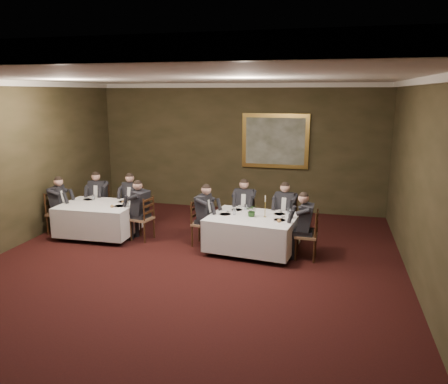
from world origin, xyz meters
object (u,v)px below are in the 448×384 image
at_px(chair_main_backleft, 244,224).
at_px(chair_main_backright, 285,229).
at_px(chair_sec_backleft, 100,213).
at_px(diner_sec_backleft, 99,204).
at_px(candlestick, 265,209).
at_px(diner_main_backright, 285,219).
at_px(diner_main_endright, 306,234).
at_px(diner_sec_endright, 142,218).
at_px(chair_sec_endright, 143,227).
at_px(diner_main_endleft, 203,222).
at_px(chair_main_endright, 306,245).
at_px(diner_sec_endleft, 58,212).
at_px(chair_sec_backright, 134,215).
at_px(centerpiece, 252,210).
at_px(table_second, 99,217).
at_px(table_main, 252,231).
at_px(painting, 275,141).
at_px(chair_main_endleft, 203,232).
at_px(chair_sec_endleft, 58,221).
at_px(diner_main_backleft, 244,215).
at_px(diner_sec_backright, 133,206).

distance_m(chair_main_backleft, chair_main_backright, 0.96).
relative_size(chair_sec_backleft, diner_sec_backleft, 0.74).
relative_size(chair_main_backleft, candlestick, 2.14).
bearing_deg(diner_main_backright, chair_main_backright, -90.00).
bearing_deg(diner_main_endright, diner_sec_endright, 86.88).
height_order(chair_main_backleft, chair_sec_endright, same).
distance_m(diner_main_endleft, chair_main_endright, 2.25).
bearing_deg(chair_sec_backleft, diner_sec_endleft, 52.28).
bearing_deg(chair_sec_backright, centerpiece, 168.18).
xyz_separation_m(table_second, diner_sec_endleft, (-1.06, -0.03, 0.06)).
distance_m(table_main, centerpiece, 0.45).
bearing_deg(painting, diner_sec_endright, -129.24).
height_order(candlestick, painting, painting).
relative_size(chair_main_backright, chair_main_endleft, 1.00).
distance_m(table_second, diner_sec_endright, 1.06).
height_order(table_main, diner_sec_endright, diner_sec_endright).
distance_m(chair_main_endright, diner_sec_backleft, 5.33).
bearing_deg(diner_sec_endright, diner_main_endleft, -80.99).
relative_size(table_second, chair_sec_endleft, 1.73).
distance_m(chair_main_endleft, chair_sec_backright, 2.23).
bearing_deg(diner_main_backleft, painting, -99.62).
distance_m(table_main, diner_sec_endleft, 4.67).
relative_size(diner_main_backleft, chair_sec_backleft, 1.35).
xyz_separation_m(chair_main_endleft, chair_sec_endright, (-1.42, 0.02, 0.00)).
xyz_separation_m(diner_main_backright, diner_main_endleft, (-1.69, -0.70, 0.00)).
bearing_deg(diner_sec_endright, chair_main_backright, -67.67).
bearing_deg(centerpiece, table_main, 55.64).
height_order(diner_sec_endright, candlestick, diner_sec_endright).
distance_m(chair_main_backright, diner_sec_endright, 3.22).
xyz_separation_m(chair_sec_backleft, chair_sec_endright, (1.55, -0.84, 0.00)).
xyz_separation_m(table_main, chair_sec_endleft, (-4.68, 0.10, -0.17)).
relative_size(chair_main_backleft, diner_sec_backleft, 0.74).
distance_m(chair_main_endleft, diner_main_endleft, 0.23).
height_order(chair_sec_backleft, painting, painting).
bearing_deg(diner_sec_endleft, chair_main_endright, 77.23).
relative_size(table_second, chair_sec_backright, 1.73).
height_order(diner_main_endleft, painting, painting).
relative_size(chair_sec_backright, candlestick, 2.14).
bearing_deg(diner_main_backright, centerpiece, 66.67).
distance_m(diner_sec_backleft, diner_sec_backright, 0.91).
xyz_separation_m(chair_main_backright, chair_main_endright, (0.53, -0.99, 0.00)).
distance_m(diner_main_endright, diner_sec_endright, 3.67).
bearing_deg(diner_sec_backleft, diner_main_backright, 173.98).
bearing_deg(chair_main_endleft, diner_sec_endleft, -83.52).
xyz_separation_m(diner_main_endleft, diner_sec_backleft, (-2.98, 0.84, 0.00)).
bearing_deg(chair_sec_backleft, table_main, 162.08).
bearing_deg(chair_main_endright, diner_main_backleft, 55.14).
bearing_deg(table_main, diner_sec_backleft, 166.50).
height_order(chair_main_backleft, chair_sec_backleft, same).
relative_size(chair_sec_backright, painting, 0.55).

